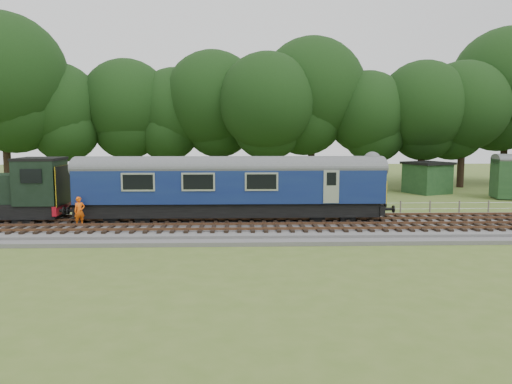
{
  "coord_description": "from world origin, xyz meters",
  "views": [
    {
      "loc": [
        -2.74,
        -28.25,
        5.54
      ],
      "look_at": [
        -1.81,
        1.4,
        2.0
      ],
      "focal_mm": 35.0,
      "sensor_mm": 36.0,
      "label": 1
    }
  ],
  "objects": [
    {
      "name": "fence",
      "position": [
        0.0,
        4.5,
        0.0
      ],
      "size": [
        64.0,
        0.12,
        1.0
      ],
      "primitive_type": null,
      "color": "#6B6054",
      "rests_on": "ground"
    },
    {
      "name": "shed",
      "position": [
        14.41,
        16.81,
        1.46
      ],
      "size": [
        4.65,
        4.65,
        2.88
      ],
      "rotation": [
        0.0,
        0.0,
        0.42
      ],
      "color": "#19391B",
      "rests_on": "ground"
    },
    {
      "name": "track_north",
      "position": [
        0.0,
        1.4,
        0.42
      ],
      "size": [
        67.2,
        2.4,
        0.21
      ],
      "color": "black",
      "rests_on": "ballast"
    },
    {
      "name": "dmu_railcar",
      "position": [
        -3.33,
        1.4,
        2.61
      ],
      "size": [
        18.05,
        2.86,
        3.88
      ],
      "color": "black",
      "rests_on": "ground"
    },
    {
      "name": "ballast",
      "position": [
        0.0,
        0.0,
        0.17
      ],
      "size": [
        70.0,
        7.0,
        0.35
      ],
      "primitive_type": "cube",
      "color": "#4C4C4F",
      "rests_on": "ground"
    },
    {
      "name": "track_south",
      "position": [
        0.0,
        -1.6,
        0.42
      ],
      "size": [
        67.2,
        2.4,
        0.21
      ],
      "color": "black",
      "rests_on": "ballast"
    },
    {
      "name": "tree_line",
      "position": [
        0.0,
        22.0,
        0.0
      ],
      "size": [
        70.0,
        8.0,
        18.0
      ],
      "primitive_type": null,
      "color": "black",
      "rests_on": "ground"
    },
    {
      "name": "ground",
      "position": [
        0.0,
        0.0,
        0.0
      ],
      "size": [
        120.0,
        120.0,
        0.0
      ],
      "primitive_type": "plane",
      "color": "#4C6425",
      "rests_on": "ground"
    },
    {
      "name": "worker",
      "position": [
        -11.75,
        -0.41,
        1.17
      ],
      "size": [
        0.71,
        0.66,
        1.64
      ],
      "primitive_type": "imported",
      "rotation": [
        0.0,
        0.0,
        0.58
      ],
      "color": "#FF5E0D",
      "rests_on": "ballast"
    }
  ]
}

